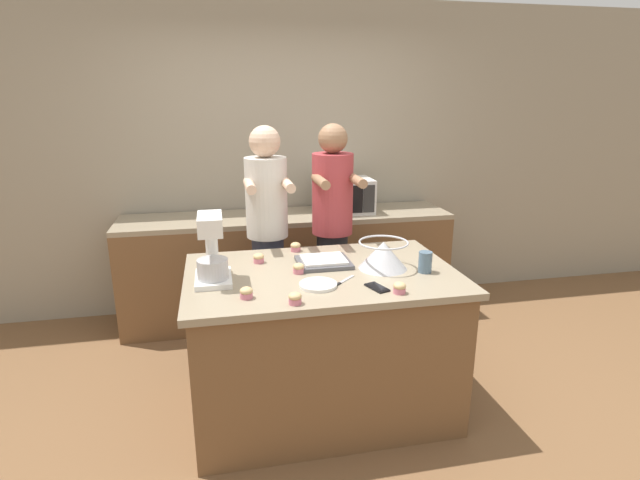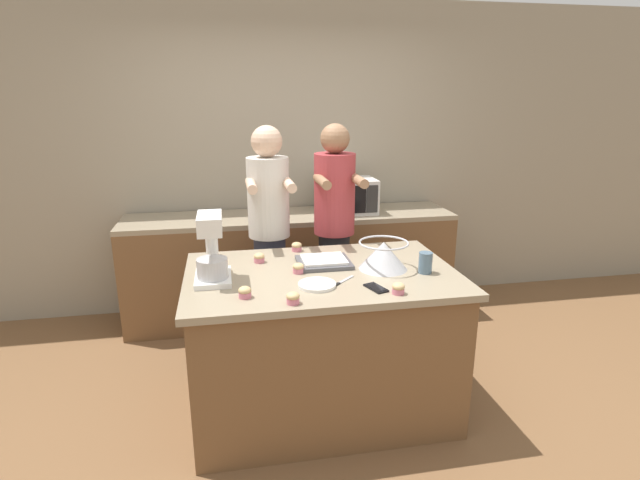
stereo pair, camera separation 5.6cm
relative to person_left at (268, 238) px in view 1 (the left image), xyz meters
name	(u,v)px [view 1 (the left image)]	position (x,y,z in m)	size (l,w,h in m)	color
ground_plane	(322,405)	(0.24, -0.74, -0.92)	(16.00, 16.00, 0.00)	brown
back_wall	(281,160)	(0.24, 1.02, 0.43)	(10.00, 0.06, 2.70)	gray
island_counter	(322,341)	(0.24, -0.74, -0.47)	(1.59, 1.02, 0.91)	brown
back_counter	(288,266)	(0.24, 0.67, -0.46)	(2.80, 0.60, 0.92)	brown
person_left	(268,238)	(0.00, 0.00, 0.00)	(0.31, 0.49, 1.71)	#33384C
person_right	(332,234)	(0.48, 0.00, 0.00)	(0.32, 0.49, 1.72)	#232328
stand_mixer	(212,252)	(-0.39, -0.77, 0.16)	(0.20, 0.30, 0.38)	white
mixing_bowl	(383,254)	(0.61, -0.76, 0.08)	(0.30, 0.30, 0.17)	#BCBCC1
baking_tray	(324,262)	(0.28, -0.61, 0.01)	(0.32, 0.28, 0.04)	#4C4C51
microwave_oven	(343,196)	(0.73, 0.67, 0.15)	(0.49, 0.35, 0.29)	silver
cell_phone	(377,287)	(0.47, -1.06, -0.01)	(0.11, 0.16, 0.01)	black
drinking_glass	(425,262)	(0.83, -0.87, 0.05)	(0.08, 0.08, 0.12)	slate
small_plate	(318,285)	(0.17, -0.96, 0.00)	(0.21, 0.21, 0.02)	white
knife	(342,282)	(0.31, -0.94, -0.01)	(0.17, 0.16, 0.01)	#BCBCC1
cupcake_0	(299,268)	(0.10, -0.73, 0.02)	(0.07, 0.07, 0.06)	#D17084
cupcake_1	(246,293)	(-0.22, -1.05, 0.02)	(0.07, 0.07, 0.06)	#D17084
cupcake_2	(400,288)	(0.57, -1.15, 0.02)	(0.07, 0.07, 0.06)	#D17084
cupcake_3	(295,298)	(0.01, -1.17, 0.02)	(0.07, 0.07, 0.06)	#D17084
cupcake_4	(214,259)	(-0.38, -0.46, 0.02)	(0.07, 0.07, 0.06)	#D17084
cupcake_5	(296,247)	(0.15, -0.31, 0.02)	(0.07, 0.07, 0.06)	#D17084
cupcake_6	(259,258)	(-0.11, -0.50, 0.02)	(0.07, 0.07, 0.06)	#D17084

